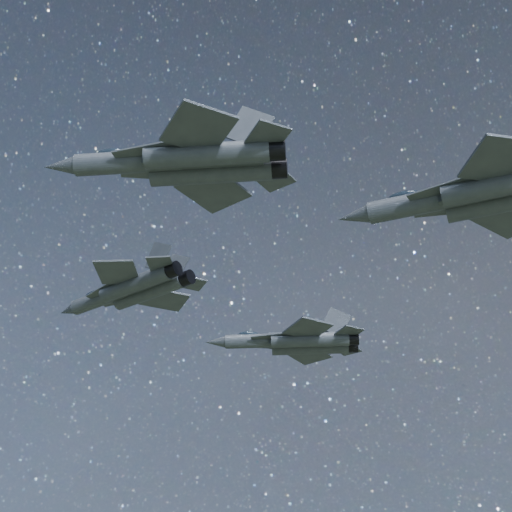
% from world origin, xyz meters
% --- Properties ---
extents(jet_lead, '(17.74, 12.27, 4.46)m').
position_xyz_m(jet_lead, '(-13.20, 2.92, 150.23)').
color(jet_lead, '#33393F').
extents(jet_left, '(17.39, 11.53, 4.43)m').
position_xyz_m(jet_left, '(-2.37, 19.14, 149.16)').
color(jet_left, '#33393F').
extents(jet_right, '(20.15, 13.44, 5.11)m').
position_xyz_m(jet_right, '(1.24, -11.53, 151.13)').
color(jet_right, '#33393F').
extents(jet_slot, '(19.57, 13.79, 4.95)m').
position_xyz_m(jet_slot, '(22.07, -3.69, 146.92)').
color(jet_slot, '#33393F').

